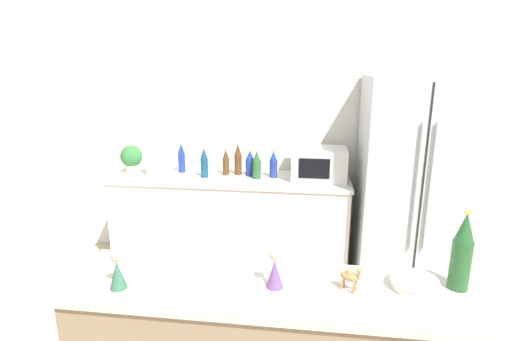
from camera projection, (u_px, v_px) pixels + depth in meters
wall_back at (277, 133)px, 3.86m from camera, size 8.00×0.06×2.55m
back_counter at (231, 222)px, 3.81m from camera, size 2.19×0.63×0.92m
refrigerator at (410, 185)px, 3.41m from camera, size 0.84×0.75×1.83m
potted_plant at (132, 158)px, 3.79m from camera, size 0.21×0.21×0.26m
paper_towel_roll at (152, 161)px, 3.68m from camera, size 0.12×0.12×0.27m
microwave at (319, 164)px, 3.57m from camera, size 0.48×0.37×0.28m
back_bottle_0 at (226, 162)px, 3.70m from camera, size 0.06×0.06×0.25m
back_bottle_1 at (257, 165)px, 3.58m from camera, size 0.08×0.08×0.26m
back_bottle_2 at (204, 163)px, 3.62m from camera, size 0.07×0.07×0.28m
back_bottle_3 at (182, 158)px, 3.79m from camera, size 0.07×0.07×0.29m
back_bottle_4 at (238, 160)px, 3.71m from camera, size 0.07×0.07×0.30m
back_bottle_5 at (250, 163)px, 3.68m from camera, size 0.08×0.08×0.25m
back_bottle_6 at (273, 164)px, 3.62m from camera, size 0.07×0.07×0.25m
wine_bottle at (462, 252)px, 1.66m from camera, size 0.08×0.08×0.35m
fruit_bowl at (414, 283)px, 1.69m from camera, size 0.20×0.20×0.04m
camel_figurine at (350, 276)px, 1.66m from camera, size 0.09×0.07×0.12m
wise_man_figurine_blue at (275, 271)px, 1.69m from camera, size 0.07×0.07×0.17m
wise_man_figurine_crimson at (117, 272)px, 1.68m from camera, size 0.07×0.07×0.17m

